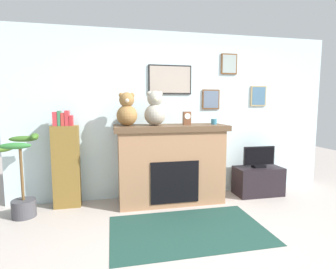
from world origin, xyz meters
The scene contains 12 objects.
ground_plane centered at (0.00, 0.00, 0.00)m, with size 12.00×12.00×0.00m, color #ABA098.
back_wall centered at (0.00, 2.00, 1.30)m, with size 5.20×0.15×2.60m.
fireplace centered at (-0.20, 1.65, 0.59)m, with size 1.67×0.64×1.17m.
bookshelf centered at (-1.71, 1.74, 0.64)m, with size 0.37×0.16×1.39m.
potted_plant centered at (-2.22, 1.51, 0.44)m, with size 0.54×0.50×1.10m.
tv_stand centered at (1.28, 1.64, 0.23)m, with size 0.75×0.40×0.46m, color black.
television centered at (1.28, 1.64, 0.62)m, with size 0.54×0.14×0.34m.
area_rug centered at (-0.20, 0.68, 0.00)m, with size 1.82×1.13×0.01m, color #1C3E35.
candle_jar centered at (0.48, 1.63, 1.21)m, with size 0.09×0.09×0.08m, color teal.
mantel_clock centered at (0.05, 1.63, 1.27)m, with size 0.11×0.08×0.20m.
teddy_bear_tan centered at (-0.84, 1.63, 1.39)m, with size 0.30×0.30×0.48m.
teddy_bear_grey centered at (-0.44, 1.63, 1.40)m, with size 0.31×0.31×0.50m.
Camera 1 is at (-1.06, -2.17, 1.48)m, focal length 28.23 mm.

